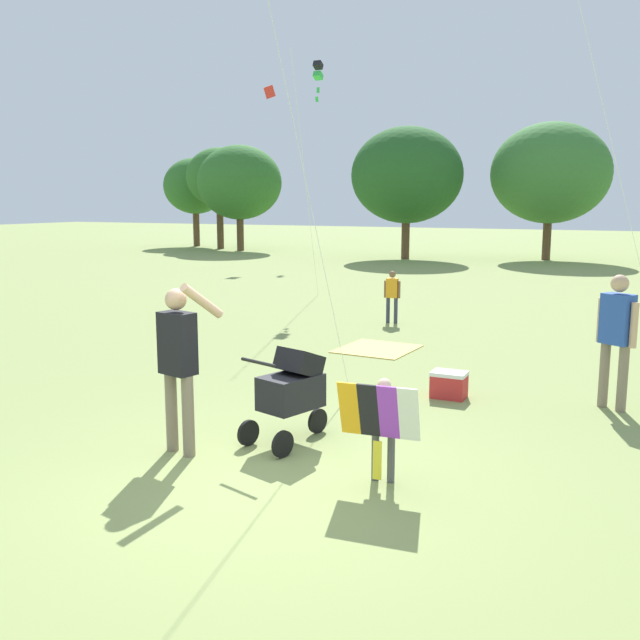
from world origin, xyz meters
TOP-DOWN VIEW (x-y plane):
  - ground_plane at (0.00, 0.00)m, footprint 120.00×120.00m
  - treeline_distant at (-6.21, 26.09)m, footprint 33.34×7.22m
  - child_with_butterfly_kite at (1.04, 0.41)m, footprint 0.74×0.37m
  - person_adult_flyer at (-1.10, 0.27)m, footprint 0.63×0.52m
  - stroller at (-0.22, 1.06)m, footprint 0.73×1.12m
  - kite_orange_delta at (-5.06, 11.92)m, footprint 1.09×3.57m
  - person_red_shirt at (2.82, 3.84)m, footprint 0.47×0.38m
  - person_sitting_far at (-1.75, 8.60)m, footprint 0.36×0.16m
  - picnic_blanket at (-1.08, 5.95)m, footprint 1.31×1.40m
  - cooler_box at (0.85, 3.48)m, footprint 0.45×0.33m

SIDE VIEW (x-z plane):
  - ground_plane at x=0.00m, z-range 0.00..0.00m
  - picnic_blanket at x=-1.08m, z-range 0.00..0.02m
  - cooler_box at x=0.85m, z-range 0.00..0.35m
  - stroller at x=-0.22m, z-range 0.09..1.12m
  - child_with_butterfly_kite at x=1.04m, z-range 0.12..1.10m
  - person_sitting_far at x=-1.75m, z-range 0.10..1.21m
  - person_red_shirt at x=2.82m, z-range 0.15..1.83m
  - person_adult_flyer at x=-1.10m, z-range 0.14..1.92m
  - treeline_distant at x=-6.21m, z-range 0.69..6.67m
  - kite_orange_delta at x=-5.06m, z-range 2.72..8.87m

